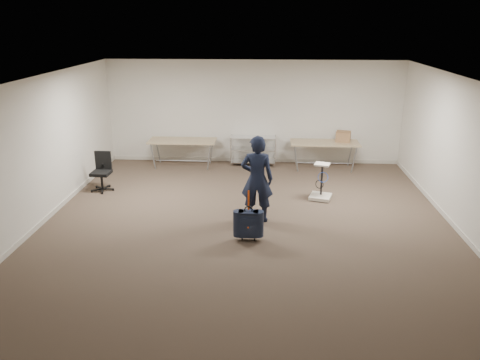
{
  "coord_description": "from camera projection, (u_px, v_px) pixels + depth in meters",
  "views": [
    {
      "loc": [
        0.35,
        -8.15,
        3.81
      ],
      "look_at": [
        -0.13,
        0.3,
        0.89
      ],
      "focal_mm": 35.0,
      "sensor_mm": 36.0,
      "label": 1
    }
  ],
  "objects": [
    {
      "name": "suitcase",
      "position": [
        248.0,
        224.0,
        8.39
      ],
      "size": [
        0.35,
        0.2,
        0.96
      ],
      "color": "black",
      "rests_on": "ground"
    },
    {
      "name": "cardboard_box",
      "position": [
        343.0,
        136.0,
        12.35
      ],
      "size": [
        0.43,
        0.36,
        0.28
      ],
      "primitive_type": "cube",
      "rotation": [
        0.0,
        0.0,
        -0.24
      ],
      "color": "#9D7049",
      "rests_on": "folding_table_right"
    },
    {
      "name": "equipment_cart",
      "position": [
        321.0,
        190.0,
        10.38
      ],
      "size": [
        0.56,
        0.56,
        0.83
      ],
      "color": "white",
      "rests_on": "ground"
    },
    {
      "name": "ground",
      "position": [
        246.0,
        229.0,
        8.96
      ],
      "size": [
        9.0,
        9.0,
        0.0
      ],
      "primitive_type": "plane",
      "color": "#403126",
      "rests_on": "ground"
    },
    {
      "name": "folding_table_right",
      "position": [
        325.0,
        144.0,
        12.36
      ],
      "size": [
        1.8,
        0.75,
        0.73
      ],
      "color": "#8C6F55",
      "rests_on": "ground"
    },
    {
      "name": "folding_table_left",
      "position": [
        182.0,
        142.0,
        12.57
      ],
      "size": [
        1.8,
        0.75,
        0.73
      ],
      "color": "#8C6F55",
      "rests_on": "ground"
    },
    {
      "name": "office_chair",
      "position": [
        102.0,
        179.0,
        10.93
      ],
      "size": [
        0.54,
        0.54,
        0.9
      ],
      "color": "black",
      "rests_on": "ground"
    },
    {
      "name": "person",
      "position": [
        257.0,
        179.0,
        9.07
      ],
      "size": [
        0.66,
        0.45,
        1.74
      ],
      "primitive_type": "imported",
      "rotation": [
        0.0,
        0.0,
        3.08
      ],
      "color": "black",
      "rests_on": "ground"
    },
    {
      "name": "room_shell",
      "position": [
        249.0,
        200.0,
        10.24
      ],
      "size": [
        8.0,
        9.0,
        9.0
      ],
      "color": "beige",
      "rests_on": "ground"
    },
    {
      "name": "wire_shelf",
      "position": [
        253.0,
        149.0,
        12.78
      ],
      "size": [
        1.22,
        0.47,
        0.8
      ],
      "color": "silver",
      "rests_on": "ground"
    }
  ]
}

